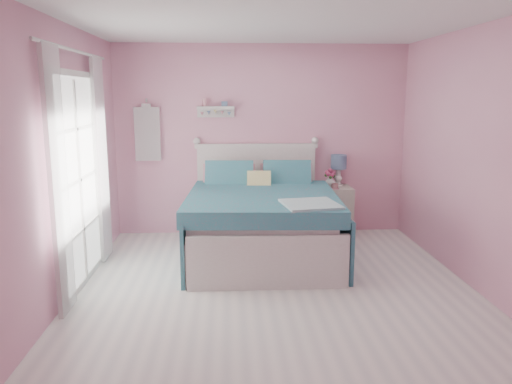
{
  "coord_description": "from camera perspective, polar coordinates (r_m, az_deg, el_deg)",
  "views": [
    {
      "loc": [
        -0.46,
        -4.64,
        1.93
      ],
      "look_at": [
        -0.13,
        1.2,
        0.78
      ],
      "focal_mm": 35.0,
      "sensor_mm": 36.0,
      "label": 1
    }
  ],
  "objects": [
    {
      "name": "curtain_near",
      "position": [
        4.6,
        -21.64,
        0.95
      ],
      "size": [
        0.04,
        0.4,
        2.32
      ],
      "primitive_type": "cube",
      "color": "white",
      "rests_on": "floor"
    },
    {
      "name": "nightstand",
      "position": [
        6.98,
        8.85,
        -2.16
      ],
      "size": [
        0.47,
        0.46,
        0.68
      ],
      "color": "beige",
      "rests_on": "floor"
    },
    {
      "name": "teacup",
      "position": [
        6.77,
        8.99,
        0.66
      ],
      "size": [
        0.11,
        0.11,
        0.07
      ],
      "primitive_type": "imported",
      "rotation": [
        0.0,
        0.0,
        -0.17
      ],
      "color": "tan",
      "rests_on": "nightstand"
    },
    {
      "name": "table_lamp",
      "position": [
        6.99,
        9.43,
        3.16
      ],
      "size": [
        0.21,
        0.21,
        0.43
      ],
      "color": "white",
      "rests_on": "nightstand"
    },
    {
      "name": "vase",
      "position": [
        6.89,
        8.44,
        1.21
      ],
      "size": [
        0.18,
        0.18,
        0.16
      ],
      "primitive_type": "imported",
      "rotation": [
        0.0,
        0.0,
        -0.19
      ],
      "color": "silver",
      "rests_on": "nightstand"
    },
    {
      "name": "room_shell",
      "position": [
        4.68,
        2.48,
        6.87
      ],
      "size": [
        4.5,
        4.5,
        4.5
      ],
      "color": "pink",
      "rests_on": "floor"
    },
    {
      "name": "bed",
      "position": [
        6.01,
        0.59,
        -3.46
      ],
      "size": [
        1.8,
        2.21,
        1.26
      ],
      "rotation": [
        0.0,
        0.0,
        -0.05
      ],
      "color": "silver",
      "rests_on": "floor"
    },
    {
      "name": "wall_shelf",
      "position": [
        6.84,
        -4.66,
        9.44
      ],
      "size": [
        0.5,
        0.15,
        0.25
      ],
      "color": "silver",
      "rests_on": "room_shell"
    },
    {
      "name": "french_door",
      "position": [
        5.33,
        -19.59,
        1.24
      ],
      "size": [
        0.04,
        1.32,
        2.16
      ],
      "color": "silver",
      "rests_on": "floor"
    },
    {
      "name": "hanging_dress",
      "position": [
        6.93,
        -12.31,
        6.48
      ],
      "size": [
        0.34,
        0.03,
        0.72
      ],
      "primitive_type": "cube",
      "color": "white",
      "rests_on": "room_shell"
    },
    {
      "name": "floor",
      "position": [
        5.05,
        2.33,
        -11.36
      ],
      "size": [
        4.5,
        4.5,
        0.0
      ],
      "primitive_type": "plane",
      "color": "white",
      "rests_on": "ground"
    },
    {
      "name": "roses",
      "position": [
        6.87,
        8.46,
        2.16
      ],
      "size": [
        0.14,
        0.11,
        0.12
      ],
      "color": "#CE4676",
      "rests_on": "vase"
    },
    {
      "name": "curtain_far",
      "position": [
        6.02,
        -17.24,
        3.46
      ],
      "size": [
        0.04,
        0.4,
        2.32
      ],
      "primitive_type": "cube",
      "color": "white",
      "rests_on": "floor"
    }
  ]
}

